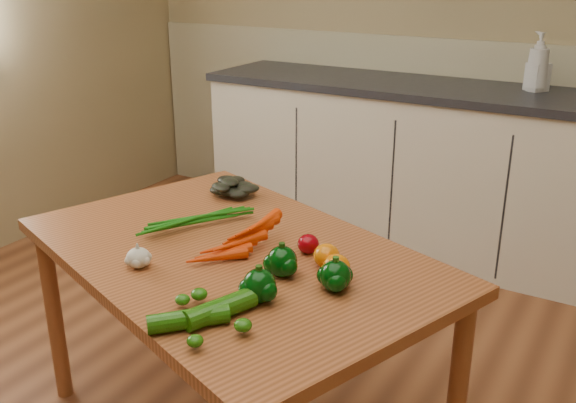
# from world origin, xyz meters

# --- Properties ---
(room) EXTENTS (4.04, 5.04, 2.64)m
(room) POSITION_xyz_m (0.00, 0.17, 1.25)
(room) COLOR brown
(room) RESTS_ON ground
(counter_run) EXTENTS (2.84, 0.64, 1.14)m
(counter_run) POSITION_xyz_m (0.21, 2.19, 0.46)
(counter_run) COLOR beige
(counter_run) RESTS_ON ground
(table) EXTENTS (1.50, 1.22, 0.69)m
(table) POSITION_xyz_m (-0.00, 0.39, 0.61)
(table) COLOR #9D542D
(table) RESTS_ON ground
(soap_bottle_a) EXTENTS (0.15, 0.15, 0.28)m
(soap_bottle_a) POSITION_xyz_m (0.48, 2.27, 1.04)
(soap_bottle_a) COLOR silver
(soap_bottle_a) RESTS_ON counter_run
(soap_bottle_b) EXTENTS (0.13, 0.13, 0.20)m
(soap_bottle_b) POSITION_xyz_m (0.48, 2.28, 1.00)
(soap_bottle_b) COLOR silver
(soap_bottle_b) RESTS_ON counter_run
(carrot_bunch) EXTENTS (0.29, 0.26, 0.06)m
(carrot_bunch) POSITION_xyz_m (-0.03, 0.41, 0.72)
(carrot_bunch) COLOR #E23A05
(carrot_bunch) RESTS_ON table
(leafy_greens) EXTENTS (0.18, 0.17, 0.09)m
(leafy_greens) POSITION_xyz_m (-0.26, 0.75, 0.74)
(leafy_greens) COLOR black
(leafy_greens) RESTS_ON table
(garlic_bulb) EXTENTS (0.07, 0.07, 0.06)m
(garlic_bulb) POSITION_xyz_m (-0.16, 0.16, 0.72)
(garlic_bulb) COLOR beige
(garlic_bulb) RESTS_ON table
(pepper_a) EXTENTS (0.08, 0.08, 0.08)m
(pepper_a) POSITION_xyz_m (0.22, 0.32, 0.73)
(pepper_a) COLOR #023106
(pepper_a) RESTS_ON table
(pepper_b) EXTENTS (0.08, 0.08, 0.08)m
(pepper_b) POSITION_xyz_m (0.38, 0.32, 0.73)
(pepper_b) COLOR #023106
(pepper_b) RESTS_ON table
(pepper_c) EXTENTS (0.09, 0.09, 0.09)m
(pepper_c) POSITION_xyz_m (0.24, 0.17, 0.73)
(pepper_c) COLOR #023106
(pepper_c) RESTS_ON table
(tomato_a) EXTENTS (0.06, 0.06, 0.06)m
(tomato_a) POSITION_xyz_m (0.21, 0.48, 0.72)
(tomato_a) COLOR #81020A
(tomato_a) RESTS_ON table
(tomato_b) EXTENTS (0.07, 0.07, 0.07)m
(tomato_b) POSITION_xyz_m (0.30, 0.43, 0.73)
(tomato_b) COLOR #D96705
(tomato_b) RESTS_ON table
(tomato_c) EXTENTS (0.07, 0.07, 0.07)m
(tomato_c) POSITION_xyz_m (0.35, 0.38, 0.73)
(tomato_c) COLOR #D96705
(tomato_c) RESTS_ON table
(zucchini_a) EXTENTS (0.11, 0.20, 0.05)m
(zucchini_a) POSITION_xyz_m (0.20, 0.05, 0.72)
(zucchini_a) COLOR #164D08
(zucchini_a) RESTS_ON table
(zucchini_b) EXTENTS (0.16, 0.17, 0.05)m
(zucchini_b) POSITION_xyz_m (0.16, -0.02, 0.71)
(zucchini_b) COLOR #164D08
(zucchini_b) RESTS_ON table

